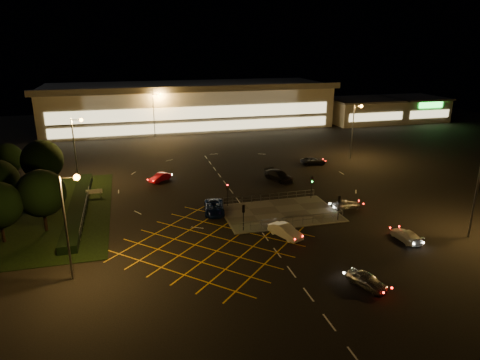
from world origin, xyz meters
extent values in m
plane|color=black|center=(0.00, 0.00, 0.00)|extent=(180.00, 180.00, 0.00)
cube|color=#4C4944|center=(2.00, -2.00, 0.06)|extent=(14.00, 9.00, 0.12)
cube|color=black|center=(-28.00, 6.00, 0.04)|extent=(18.00, 30.00, 0.08)
cube|color=black|center=(-23.00, 6.00, 0.50)|extent=(2.00, 26.00, 1.00)
cube|color=beige|center=(0.00, 62.00, 5.00)|extent=(70.00, 25.00, 10.00)
cube|color=slate|center=(0.00, 62.00, 10.20)|extent=(72.00, 26.50, 0.60)
cube|color=#FFEAA5|center=(0.00, 49.45, 5.00)|extent=(66.00, 0.20, 3.00)
cube|color=#FFEAA5|center=(0.00, 49.45, 1.80)|extent=(66.00, 0.20, 2.20)
cube|color=beige|center=(46.00, 54.00, 3.00)|extent=(18.00, 14.00, 6.00)
cube|color=slate|center=(46.00, 54.00, 6.15)|extent=(18.80, 14.80, 0.40)
cube|color=#FFEAA5|center=(46.00, 46.95, 2.60)|extent=(15.30, 0.20, 2.00)
cube|color=beige|center=(62.00, 54.00, 3.00)|extent=(14.00, 14.00, 6.00)
cube|color=slate|center=(62.00, 54.00, 6.15)|extent=(14.80, 14.80, 0.40)
cube|color=#FFEAA5|center=(62.00, 46.95, 2.60)|extent=(11.90, 0.20, 2.00)
cube|color=#19E533|center=(62.00, 46.85, 5.00)|extent=(7.00, 0.30, 1.40)
cylinder|color=slate|center=(-22.00, -12.00, 5.00)|extent=(0.20, 0.20, 10.00)
cylinder|color=slate|center=(-21.30, -12.00, 9.80)|extent=(1.40, 0.12, 0.12)
sphere|color=orange|center=(-20.60, -12.00, 9.75)|extent=(0.56, 0.56, 0.56)
cylinder|color=slate|center=(20.00, -14.00, 5.00)|extent=(0.20, 0.20, 10.00)
cylinder|color=slate|center=(-24.00, 18.00, 5.00)|extent=(0.20, 0.20, 10.00)
cylinder|color=slate|center=(-23.30, 18.00, 9.80)|extent=(1.40, 0.12, 0.12)
sphere|color=orange|center=(-22.60, 18.00, 9.75)|extent=(0.56, 0.56, 0.56)
cylinder|color=slate|center=(24.00, 20.00, 5.00)|extent=(0.20, 0.20, 10.00)
cylinder|color=slate|center=(24.70, 20.00, 9.80)|extent=(1.40, 0.12, 0.12)
sphere|color=orange|center=(25.40, 20.00, 9.75)|extent=(0.56, 0.56, 0.56)
cylinder|color=slate|center=(-10.00, 48.00, 5.00)|extent=(0.20, 0.20, 10.00)
cylinder|color=slate|center=(-9.30, 48.00, 9.80)|extent=(1.40, 0.12, 0.12)
sphere|color=orange|center=(-8.60, 48.00, 9.75)|extent=(0.56, 0.56, 0.56)
cylinder|color=slate|center=(30.00, 50.00, 5.00)|extent=(0.20, 0.20, 10.00)
cylinder|color=slate|center=(30.70, 50.00, 9.80)|extent=(1.40, 0.12, 0.12)
sphere|color=orange|center=(31.40, 50.00, 9.75)|extent=(0.56, 0.56, 0.56)
cylinder|color=black|center=(-4.00, -6.00, 1.62)|extent=(0.10, 0.10, 3.00)
cube|color=black|center=(-4.00, -6.00, 2.82)|extent=(0.28, 0.18, 0.90)
sphere|color=#19FF33|center=(-4.00, -5.87, 2.82)|extent=(0.16, 0.16, 0.16)
cylinder|color=black|center=(8.00, -6.00, 1.62)|extent=(0.10, 0.10, 3.00)
cube|color=black|center=(8.00, -6.00, 2.82)|extent=(0.28, 0.18, 0.90)
sphere|color=#19FF33|center=(8.00, -5.87, 2.82)|extent=(0.16, 0.16, 0.16)
cylinder|color=black|center=(-4.00, 2.00, 1.62)|extent=(0.10, 0.10, 3.00)
cube|color=black|center=(-4.00, 2.00, 2.82)|extent=(0.28, 0.18, 0.90)
sphere|color=#FF0C0C|center=(-4.00, 1.87, 2.82)|extent=(0.16, 0.16, 0.16)
cylinder|color=black|center=(8.00, 2.00, 1.62)|extent=(0.10, 0.10, 3.00)
cube|color=black|center=(8.00, 2.00, 2.82)|extent=(0.28, 0.18, 0.90)
sphere|color=#19FF33|center=(8.00, 1.87, 2.82)|extent=(0.16, 0.16, 0.16)
cylinder|color=black|center=(-30.00, -2.00, 1.26)|extent=(0.36, 0.36, 2.52)
cylinder|color=black|center=(-32.00, 6.00, 1.35)|extent=(0.36, 0.36, 2.70)
cylinder|color=black|center=(-28.00, 14.00, 1.44)|extent=(0.36, 0.36, 2.88)
sphere|color=black|center=(-28.00, 14.00, 4.96)|extent=(5.76, 5.76, 5.76)
cylinder|color=black|center=(-34.00, 20.00, 1.17)|extent=(0.36, 0.36, 2.34)
sphere|color=black|center=(-34.00, 20.00, 4.03)|extent=(4.68, 4.68, 4.68)
cylinder|color=black|center=(-26.00, 0.00, 1.35)|extent=(0.36, 0.36, 2.70)
sphere|color=black|center=(-26.00, 0.00, 4.65)|extent=(5.40, 5.40, 5.40)
imported|color=#A5A7AC|center=(3.51, -20.20, 0.67)|extent=(2.97, 4.22, 1.33)
imported|color=white|center=(0.15, -8.62, 0.71)|extent=(3.10, 4.58, 1.43)
imported|color=#0C1D4D|center=(-6.10, 0.43, 0.73)|extent=(3.24, 5.58, 1.46)
imported|color=black|center=(6.49, 11.04, 0.79)|extent=(4.10, 5.86, 1.57)
imported|color=#B7B9BF|center=(10.96, -2.66, 0.63)|extent=(3.69, 1.53, 1.25)
imported|color=maroon|center=(-11.67, 15.45, 0.63)|extent=(3.71, 3.53, 1.25)
imported|color=black|center=(15.62, 18.17, 0.64)|extent=(4.68, 2.32, 1.28)
imported|color=silver|center=(12.67, -12.93, 0.61)|extent=(1.76, 4.21, 1.21)
camera|label=1|loc=(-16.07, -49.54, 20.86)|focal=32.00mm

